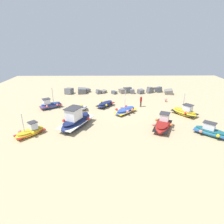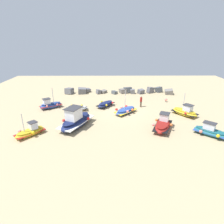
# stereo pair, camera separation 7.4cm
# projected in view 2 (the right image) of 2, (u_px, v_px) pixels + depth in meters

# --- Properties ---
(ground_plane) EXTENTS (52.57, 52.57, 0.00)m
(ground_plane) POSITION_uv_depth(u_px,v_px,m) (123.00, 112.00, 26.42)
(ground_plane) COLOR tan
(fishing_boat_0) EXTENTS (3.83, 5.39, 2.45)m
(fishing_boat_0) POSITION_uv_depth(u_px,v_px,m) (76.00, 120.00, 21.68)
(fishing_boat_0) COLOR navy
(fishing_boat_0) RESTS_ON ground_plane
(fishing_boat_1) EXTENTS (3.46, 3.24, 1.42)m
(fishing_boat_1) POSITION_uv_depth(u_px,v_px,m) (211.00, 131.00, 19.89)
(fishing_boat_1) COLOR #1E6670
(fishing_boat_1) RESTS_ON ground_plane
(fishing_boat_2) EXTENTS (3.15, 1.82, 0.72)m
(fishing_boat_2) POSITION_uv_depth(u_px,v_px,m) (77.00, 108.00, 26.69)
(fishing_boat_2) COLOR white
(fishing_boat_2) RESTS_ON ground_plane
(fishing_boat_3) EXTENTS (2.96, 4.05, 1.72)m
(fishing_boat_3) POSITION_uv_depth(u_px,v_px,m) (163.00, 125.00, 21.20)
(fishing_boat_3) COLOR maroon
(fishing_boat_3) RESTS_ON ground_plane
(fishing_boat_4) EXTENTS (3.40, 3.39, 3.29)m
(fishing_boat_4) POSITION_uv_depth(u_px,v_px,m) (126.00, 111.00, 25.73)
(fishing_boat_4) COLOR #2D4C9E
(fishing_boat_4) RESTS_ON ground_plane
(fishing_boat_5) EXTENTS (3.25, 2.71, 3.02)m
(fishing_boat_5) POSITION_uv_depth(u_px,v_px,m) (50.00, 105.00, 27.48)
(fishing_boat_5) COLOR #2D4C9E
(fishing_boat_5) RESTS_ON ground_plane
(fishing_boat_6) EXTENTS (2.89, 3.22, 0.80)m
(fishing_boat_6) POSITION_uv_depth(u_px,v_px,m) (106.00, 104.00, 28.16)
(fishing_boat_6) COLOR navy
(fishing_boat_6) RESTS_ON ground_plane
(fishing_boat_7) EXTENTS (2.93, 3.12, 2.62)m
(fishing_boat_7) POSITION_uv_depth(u_px,v_px,m) (30.00, 131.00, 19.96)
(fishing_boat_7) COLOR gold
(fishing_boat_7) RESTS_ON ground_plane
(fishing_boat_8) EXTENTS (3.21, 3.52, 2.97)m
(fishing_boat_8) POSITION_uv_depth(u_px,v_px,m) (185.00, 112.00, 25.04)
(fishing_boat_8) COLOR gold
(fishing_boat_8) RESTS_ON ground_plane
(person_walking) EXTENTS (0.32, 0.32, 1.69)m
(person_walking) POSITION_uv_depth(u_px,v_px,m) (141.00, 101.00, 27.84)
(person_walking) COLOR brown
(person_walking) RESTS_ON ground_plane
(breakwater_rocks) EXTENTS (19.61, 2.88, 1.32)m
(breakwater_rocks) POSITION_uv_depth(u_px,v_px,m) (119.00, 91.00, 34.90)
(breakwater_rocks) COLOR slate
(breakwater_rocks) RESTS_ON ground_plane
(mooring_buoy_0) EXTENTS (0.42, 0.42, 0.58)m
(mooring_buoy_0) POSITION_uv_depth(u_px,v_px,m) (166.00, 100.00, 30.23)
(mooring_buoy_0) COLOR #3F3F42
(mooring_buoy_0) RESTS_ON ground_plane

